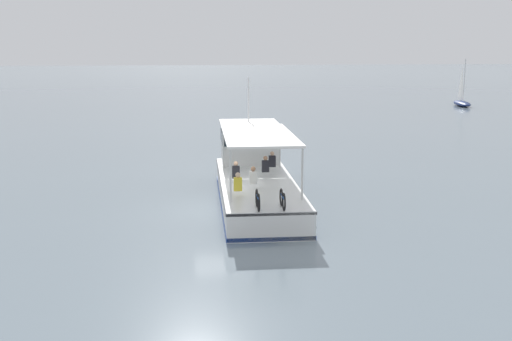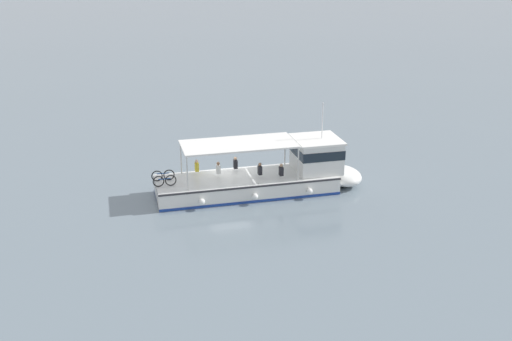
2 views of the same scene
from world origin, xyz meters
The scene contains 3 objects.
ground_plane centered at (0.00, 0.00, 0.00)m, with size 400.00×400.00×0.00m, color slate.
ferry_main centered at (-2.39, 1.60, 1.02)m, with size 12.93×3.84×5.32m.
sailboat_off_stern centered at (-42.72, 30.63, 0.54)m, with size 4.95×2.09×5.40m.
Camera 1 is at (25.46, -1.69, 6.88)m, focal length 43.35 mm.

